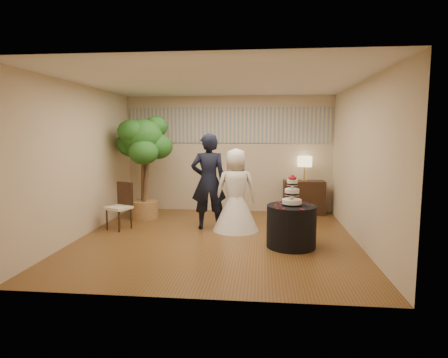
# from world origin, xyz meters

# --- Properties ---
(floor) EXTENTS (5.00, 5.00, 0.00)m
(floor) POSITION_xyz_m (0.00, 0.00, 0.00)
(floor) COLOR brown
(floor) RESTS_ON ground
(ceiling) EXTENTS (5.00, 5.00, 0.00)m
(ceiling) POSITION_xyz_m (0.00, 0.00, 2.80)
(ceiling) COLOR white
(ceiling) RESTS_ON wall_back
(wall_back) EXTENTS (5.00, 0.06, 2.80)m
(wall_back) POSITION_xyz_m (0.00, 2.50, 1.40)
(wall_back) COLOR beige
(wall_back) RESTS_ON ground
(wall_front) EXTENTS (5.00, 0.06, 2.80)m
(wall_front) POSITION_xyz_m (0.00, -2.50, 1.40)
(wall_front) COLOR beige
(wall_front) RESTS_ON ground
(wall_left) EXTENTS (0.06, 5.00, 2.80)m
(wall_left) POSITION_xyz_m (-2.50, 0.00, 1.40)
(wall_left) COLOR beige
(wall_left) RESTS_ON ground
(wall_right) EXTENTS (0.06, 5.00, 2.80)m
(wall_right) POSITION_xyz_m (2.50, 0.00, 1.40)
(wall_right) COLOR beige
(wall_right) RESTS_ON ground
(mural_border) EXTENTS (4.90, 0.02, 0.85)m
(mural_border) POSITION_xyz_m (0.00, 2.48, 2.10)
(mural_border) COLOR #A8A69B
(mural_border) RESTS_ON wall_back
(groom) EXTENTS (0.77, 0.58, 1.91)m
(groom) POSITION_xyz_m (-0.24, 0.71, 0.96)
(groom) COLOR black
(groom) RESTS_ON floor
(bride) EXTENTS (1.08, 1.08, 1.62)m
(bride) POSITION_xyz_m (0.31, 0.64, 0.81)
(bride) COLOR white
(bride) RESTS_ON floor
(cake_table) EXTENTS (1.06, 1.06, 0.71)m
(cake_table) POSITION_xyz_m (1.32, -0.36, 0.36)
(cake_table) COLOR black
(cake_table) RESTS_ON floor
(wedding_cake) EXTENTS (0.33, 0.33, 0.52)m
(wedding_cake) POSITION_xyz_m (1.32, -0.36, 0.97)
(wedding_cake) COLOR white
(wedding_cake) RESTS_ON cake_table
(console) EXTENTS (0.97, 0.46, 0.79)m
(console) POSITION_xyz_m (1.81, 2.28, 0.40)
(console) COLOR black
(console) RESTS_ON floor
(table_lamp) EXTENTS (0.30, 0.30, 0.58)m
(table_lamp) POSITION_xyz_m (1.81, 2.28, 1.08)
(table_lamp) COLOR beige
(table_lamp) RESTS_ON console
(ficus_tree) EXTENTS (1.48, 1.48, 2.34)m
(ficus_tree) POSITION_xyz_m (-1.82, 1.45, 1.17)
(ficus_tree) COLOR #245D1E
(ficus_tree) RESTS_ON floor
(side_chair) EXTENTS (0.58, 0.59, 0.93)m
(side_chair) POSITION_xyz_m (-2.02, 0.47, 0.47)
(side_chair) COLOR black
(side_chair) RESTS_ON floor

